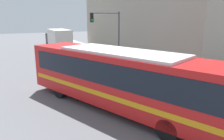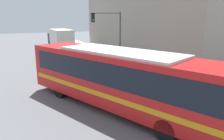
{
  "view_description": "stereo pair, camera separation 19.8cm",
  "coord_description": "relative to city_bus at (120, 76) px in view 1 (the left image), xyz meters",
  "views": [
    {
      "loc": [
        -5.57,
        -10.07,
        4.72
      ],
      "look_at": [
        0.53,
        2.37,
        1.34
      ],
      "focal_mm": 35.0,
      "sensor_mm": 36.0,
      "label": 1
    },
    {
      "loc": [
        -5.39,
        -10.16,
        4.72
      ],
      "look_at": [
        0.53,
        2.37,
        1.34
      ],
      "focal_mm": 35.0,
      "sensor_mm": 36.0,
      "label": 2
    }
  ],
  "objects": [
    {
      "name": "sidewalk",
      "position": [
        6.26,
        20.63,
        -1.72
      ],
      "size": [
        2.57,
        70.0,
        0.13
      ],
      "color": "#B7B2A8",
      "rests_on": "ground_plane"
    },
    {
      "name": "building_facade",
      "position": [
        10.54,
        13.72,
        4.47
      ],
      "size": [
        6.0,
        24.18,
        12.51
      ],
      "color": "#9E9384",
      "rests_on": "ground_plane"
    },
    {
      "name": "delivery_truck",
      "position": [
        1.88,
        22.52,
        -0.15
      ],
      "size": [
        2.35,
        7.72,
        2.99
      ],
      "color": "silver",
      "rests_on": "ground_plane"
    },
    {
      "name": "traffic_light_pole",
      "position": [
        4.58,
        11.01,
        1.87
      ],
      "size": [
        3.28,
        0.35,
        5.12
      ],
      "color": "#47474C",
      "rests_on": "sidewalk"
    },
    {
      "name": "parking_meter",
      "position": [
        5.57,
        11.35,
        -0.73
      ],
      "size": [
        0.14,
        0.14,
        1.38
      ],
      "color": "#47474C",
      "rests_on": "sidewalk"
    },
    {
      "name": "city_bus",
      "position": [
        0.0,
        0.0,
        0.0
      ],
      "size": [
        6.94,
        12.12,
        3.1
      ],
      "rotation": [
        0.0,
        0.0,
        0.39
      ],
      "color": "red",
      "rests_on": "ground_plane"
    },
    {
      "name": "ground_plane",
      "position": [
        0.47,
        0.63,
        -1.79
      ],
      "size": [
        120.0,
        120.0,
        0.0
      ],
      "primitive_type": "plane",
      "color": "slate"
    },
    {
      "name": "fire_hydrant",
      "position": [
        5.57,
        4.03,
        -1.33
      ],
      "size": [
        0.22,
        0.29,
        0.66
      ],
      "color": "red",
      "rests_on": "sidewalk"
    }
  ]
}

